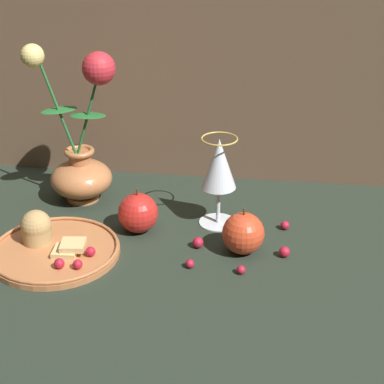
{
  "coord_description": "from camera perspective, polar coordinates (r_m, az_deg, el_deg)",
  "views": [
    {
      "loc": [
        0.22,
        -0.99,
        0.59
      ],
      "look_at": [
        0.09,
        -0.01,
        0.1
      ],
      "focal_mm": 60.0,
      "sensor_mm": 36.0,
      "label": 1
    }
  ],
  "objects": [
    {
      "name": "ground_plane",
      "position": [
        1.18,
        -4.3,
        -3.79
      ],
      "size": [
        2.4,
        2.4,
        0.0
      ],
      "primitive_type": "plane",
      "color": "#232D23",
      "rests_on": "ground"
    },
    {
      "name": "apple_near_glass",
      "position": [
        1.11,
        4.58,
        -3.68
      ],
      "size": [
        0.07,
        0.07,
        0.09
      ],
      "color": "#D14223",
      "rests_on": "ground_plane"
    },
    {
      "name": "wine_glass",
      "position": [
        1.16,
        2.41,
        2.2
      ],
      "size": [
        0.07,
        0.07,
        0.17
      ],
      "color": "silver",
      "rests_on": "ground_plane"
    },
    {
      "name": "plate_with_pastries",
      "position": [
        1.14,
        -12.36,
        -4.66
      ],
      "size": [
        0.22,
        0.22,
        0.07
      ],
      "color": "#B77042",
      "rests_on": "ground_plane"
    },
    {
      "name": "berry_by_glass_stem",
      "position": [
        1.08,
        -0.2,
        -6.39
      ],
      "size": [
        0.02,
        0.02,
        0.02
      ],
      "primitive_type": "sphere",
      "color": "#AD192D",
      "rests_on": "ground_plane"
    },
    {
      "name": "berry_far_right",
      "position": [
        1.12,
        8.22,
        -5.29
      ],
      "size": [
        0.02,
        0.02,
        0.02
      ],
      "primitive_type": "sphere",
      "color": "#AD192D",
      "rests_on": "ground_plane"
    },
    {
      "name": "berry_near_plate",
      "position": [
        1.13,
        0.53,
        -4.52
      ],
      "size": [
        0.02,
        0.02,
        0.02
      ],
      "primitive_type": "sphere",
      "color": "#AD192D",
      "rests_on": "ground_plane"
    },
    {
      "name": "apple_beside_vase",
      "position": [
        1.17,
        -4.81,
        -1.87
      ],
      "size": [
        0.07,
        0.07,
        0.09
      ],
      "color": "red",
      "rests_on": "ground_plane"
    },
    {
      "name": "vase",
      "position": [
        1.27,
        -9.82,
        3.24
      ],
      "size": [
        0.17,
        0.12,
        0.32
      ],
      "color": "#B77042",
      "rests_on": "ground_plane"
    },
    {
      "name": "berry_front_center",
      "position": [
        1.06,
        4.37,
        -6.91
      ],
      "size": [
        0.01,
        0.01,
        0.01
      ],
      "primitive_type": "sphere",
      "color": "#AD192D",
      "rests_on": "ground_plane"
    },
    {
      "name": "berry_under_candlestick",
      "position": [
        1.2,
        8.26,
        -2.95
      ],
      "size": [
        0.02,
        0.02,
        0.02
      ],
      "primitive_type": "sphere",
      "color": "#AD192D",
      "rests_on": "ground_plane"
    }
  ]
}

